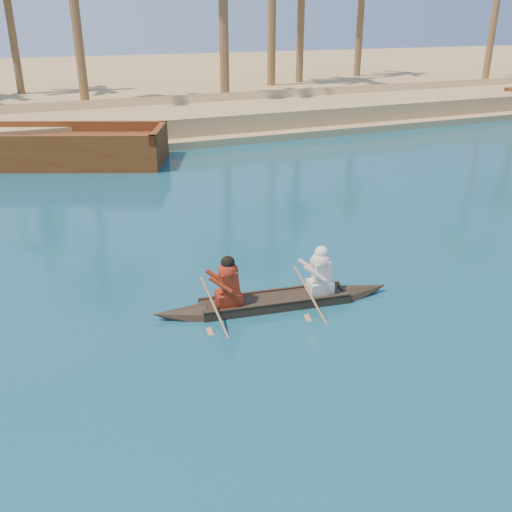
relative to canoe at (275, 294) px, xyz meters
name	(u,v)px	position (x,y,z in m)	size (l,w,h in m)	color
ground	(474,469)	(0.49, -5.70, -0.29)	(160.00, 160.00, 0.00)	navy
sandy_embankment	(69,87)	(0.49, 41.18, 0.24)	(150.00, 51.00, 1.50)	tan
shrub_cluster	(99,102)	(0.49, 25.80, 0.91)	(100.00, 6.00, 2.40)	#1A3D16
canoe	(275,294)	(0.00, 0.00, 0.00)	(5.55, 1.51, 1.52)	#2F261A
barge_mid	(39,149)	(-3.75, 16.30, 0.34)	(11.42, 7.57, 1.81)	brown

